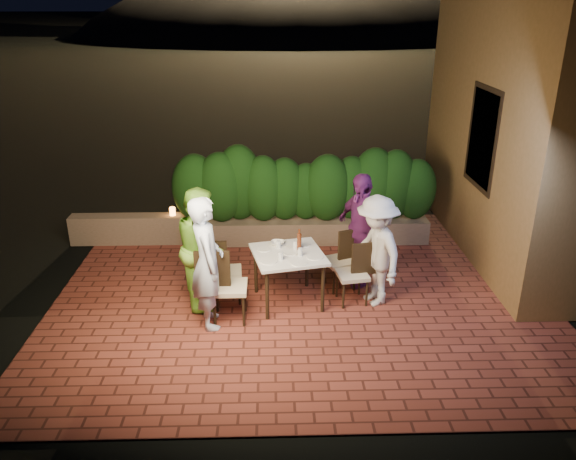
{
  "coord_description": "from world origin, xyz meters",
  "views": [
    {
      "loc": [
        -0.4,
        -6.8,
        3.96
      ],
      "look_at": [
        -0.2,
        0.24,
        1.05
      ],
      "focal_mm": 35.0,
      "sensor_mm": 36.0,
      "label": 1
    }
  ],
  "objects_px": {
    "diner_blue": "(207,263)",
    "dining_table": "(288,278)",
    "chair_left_back": "(226,271)",
    "diner_purple": "(360,230)",
    "chair_left_front": "(229,286)",
    "parapet_lamp": "(172,211)",
    "beer_bottle": "(299,239)",
    "bowl": "(278,243)",
    "diner_green": "(202,247)",
    "diner_white": "(376,251)",
    "chair_right_front": "(352,273)",
    "chair_right_back": "(339,260)"
  },
  "relations": [
    {
      "from": "dining_table",
      "to": "chair_left_back",
      "type": "relative_size",
      "value": 1.03
    },
    {
      "from": "diner_green",
      "to": "diner_purple",
      "type": "xyz_separation_m",
      "value": [
        2.24,
        0.53,
        0.01
      ]
    },
    {
      "from": "beer_bottle",
      "to": "diner_green",
      "type": "xyz_separation_m",
      "value": [
        -1.33,
        -0.08,
        -0.06
      ]
    },
    {
      "from": "bowl",
      "to": "diner_green",
      "type": "distance_m",
      "value": 1.07
    },
    {
      "from": "diner_purple",
      "to": "bowl",
      "type": "bearing_deg",
      "value": -104.26
    },
    {
      "from": "beer_bottle",
      "to": "chair_right_front",
      "type": "height_order",
      "value": "beer_bottle"
    },
    {
      "from": "chair_left_back",
      "to": "chair_right_front",
      "type": "bearing_deg",
      "value": -7.48
    },
    {
      "from": "dining_table",
      "to": "chair_right_back",
      "type": "relative_size",
      "value": 1.04
    },
    {
      "from": "bowl",
      "to": "chair_right_front",
      "type": "height_order",
      "value": "chair_right_front"
    },
    {
      "from": "diner_green",
      "to": "chair_right_back",
      "type": "bearing_deg",
      "value": -91.3
    },
    {
      "from": "dining_table",
      "to": "bowl",
      "type": "height_order",
      "value": "bowl"
    },
    {
      "from": "beer_bottle",
      "to": "chair_right_front",
      "type": "distance_m",
      "value": 0.88
    },
    {
      "from": "chair_left_front",
      "to": "chair_left_back",
      "type": "distance_m",
      "value": 0.53
    },
    {
      "from": "dining_table",
      "to": "chair_left_back",
      "type": "bearing_deg",
      "value": 173.96
    },
    {
      "from": "chair_left_front",
      "to": "diner_purple",
      "type": "height_order",
      "value": "diner_purple"
    },
    {
      "from": "diner_white",
      "to": "chair_right_front",
      "type": "bearing_deg",
      "value": -114.26
    },
    {
      "from": "diner_green",
      "to": "diner_white",
      "type": "bearing_deg",
      "value": -103.97
    },
    {
      "from": "chair_left_back",
      "to": "diner_blue",
      "type": "xyz_separation_m",
      "value": [
        -0.18,
        -0.63,
        0.43
      ]
    },
    {
      "from": "diner_green",
      "to": "diner_blue",
      "type": "bearing_deg",
      "value": -178.88
    },
    {
      "from": "diner_green",
      "to": "diner_white",
      "type": "distance_m",
      "value": 2.37
    },
    {
      "from": "chair_right_front",
      "to": "diner_green",
      "type": "bearing_deg",
      "value": -10.77
    },
    {
      "from": "diner_blue",
      "to": "diner_purple",
      "type": "height_order",
      "value": "diner_blue"
    },
    {
      "from": "diner_purple",
      "to": "chair_right_front",
      "type": "bearing_deg",
      "value": -43.41
    },
    {
      "from": "bowl",
      "to": "diner_blue",
      "type": "relative_size",
      "value": 0.11
    },
    {
      "from": "bowl",
      "to": "diner_purple",
      "type": "xyz_separation_m",
      "value": [
        1.2,
        0.27,
        0.08
      ]
    },
    {
      "from": "chair_left_front",
      "to": "diner_blue",
      "type": "bearing_deg",
      "value": -158.5
    },
    {
      "from": "parapet_lamp",
      "to": "dining_table",
      "type": "bearing_deg",
      "value": -48.24
    },
    {
      "from": "bowl",
      "to": "diner_blue",
      "type": "xyz_separation_m",
      "value": [
        -0.9,
        -0.83,
        0.1
      ]
    },
    {
      "from": "chair_left_front",
      "to": "diner_purple",
      "type": "relative_size",
      "value": 0.58
    },
    {
      "from": "diner_blue",
      "to": "parapet_lamp",
      "type": "relative_size",
      "value": 12.55
    },
    {
      "from": "dining_table",
      "to": "diner_white",
      "type": "xyz_separation_m",
      "value": [
        1.2,
        -0.04,
        0.41
      ]
    },
    {
      "from": "chair_left_back",
      "to": "diner_purple",
      "type": "bearing_deg",
      "value": 9.95
    },
    {
      "from": "chair_left_front",
      "to": "diner_purple",
      "type": "distance_m",
      "value": 2.13
    },
    {
      "from": "beer_bottle",
      "to": "chair_left_back",
      "type": "height_order",
      "value": "beer_bottle"
    },
    {
      "from": "chair_right_back",
      "to": "diner_white",
      "type": "xyz_separation_m",
      "value": [
        0.44,
        -0.44,
        0.34
      ]
    },
    {
      "from": "diner_blue",
      "to": "dining_table",
      "type": "bearing_deg",
      "value": -75.5
    },
    {
      "from": "chair_right_back",
      "to": "diner_blue",
      "type": "bearing_deg",
      "value": 6.49
    },
    {
      "from": "diner_green",
      "to": "parapet_lamp",
      "type": "height_order",
      "value": "diner_green"
    },
    {
      "from": "diner_blue",
      "to": "diner_white",
      "type": "height_order",
      "value": "diner_blue"
    },
    {
      "from": "chair_right_front",
      "to": "beer_bottle",
      "type": "bearing_deg",
      "value": -19.29
    },
    {
      "from": "beer_bottle",
      "to": "parapet_lamp",
      "type": "xyz_separation_m",
      "value": [
        -2.09,
        2.05,
        -0.33
      ]
    },
    {
      "from": "dining_table",
      "to": "chair_right_back",
      "type": "xyz_separation_m",
      "value": [
        0.75,
        0.41,
        0.07
      ]
    },
    {
      "from": "bowl",
      "to": "parapet_lamp",
      "type": "xyz_separation_m",
      "value": [
        -1.79,
        1.87,
        -0.2
      ]
    },
    {
      "from": "beer_bottle",
      "to": "diner_white",
      "type": "xyz_separation_m",
      "value": [
        1.04,
        -0.15,
        -0.12
      ]
    },
    {
      "from": "chair_right_front",
      "to": "chair_right_back",
      "type": "xyz_separation_m",
      "value": [
        -0.13,
        0.43,
        0.0
      ]
    },
    {
      "from": "chair_right_front",
      "to": "chair_right_back",
      "type": "height_order",
      "value": "chair_right_back"
    },
    {
      "from": "beer_bottle",
      "to": "diner_blue",
      "type": "relative_size",
      "value": 0.18
    },
    {
      "from": "chair_left_front",
      "to": "parapet_lamp",
      "type": "relative_size",
      "value": 7.06
    },
    {
      "from": "dining_table",
      "to": "chair_left_back",
      "type": "xyz_separation_m",
      "value": [
        -0.86,
        0.09,
        0.07
      ]
    },
    {
      "from": "chair_left_back",
      "to": "chair_right_back",
      "type": "distance_m",
      "value": 1.64
    }
  ]
}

